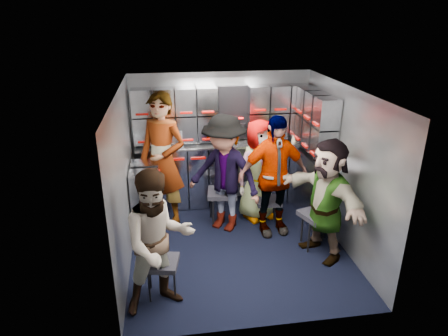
{
  "coord_description": "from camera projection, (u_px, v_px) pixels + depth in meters",
  "views": [
    {
      "loc": [
        -0.86,
        -4.55,
        3.0
      ],
      "look_at": [
        -0.13,
        0.35,
        1.0
      ],
      "focal_mm": 32.0,
      "sensor_mm": 36.0,
      "label": 1
    }
  ],
  "objects": [
    {
      "name": "jump_seat_center",
      "position": [
        256.0,
        188.0,
        6.18
      ],
      "size": [
        0.49,
        0.48,
        0.45
      ],
      "rotation": [
        0.0,
        0.0,
        0.39
      ],
      "color": "black",
      "rests_on": "ground"
    },
    {
      "name": "red_latch_strip",
      "position": [
        225.0,
        157.0,
        6.08
      ],
      "size": [
        2.6,
        0.02,
        0.03
      ],
      "primitive_type": "cube",
      "color": "#AF0904",
      "rests_on": "cart_bank_back"
    },
    {
      "name": "bottle_left",
      "position": [
        181.0,
        138.0,
        6.03
      ],
      "size": [
        0.07,
        0.07,
        0.25
      ],
      "primitive_type": "cylinder",
      "color": "white",
      "rests_on": "counter"
    },
    {
      "name": "jump_seat_mid_right",
      "position": [
        268.0,
        202.0,
        5.79
      ],
      "size": [
        0.37,
        0.36,
        0.42
      ],
      "rotation": [
        0.0,
        0.0,
        -0.06
      ],
      "color": "black",
      "rests_on": "ground"
    },
    {
      "name": "attendant_arc_e",
      "position": [
        326.0,
        199.0,
        4.95
      ],
      "size": [
        0.96,
        1.53,
        1.57
      ],
      "primitive_type": "imported",
      "rotation": [
        0.0,
        0.0,
        -1.2
      ],
      "color": "black",
      "rests_on": "ground"
    },
    {
      "name": "cup_right",
      "position": [
        294.0,
        138.0,
        6.29
      ],
      "size": [
        0.09,
        0.09,
        0.11
      ],
      "primitive_type": "cylinder",
      "color": "beige",
      "rests_on": "counter"
    },
    {
      "name": "wall_left",
      "position": [
        124.0,
        181.0,
        4.83
      ],
      "size": [
        0.04,
        3.0,
        2.1
      ],
      "primitive_type": "cube",
      "color": "gray",
      "rests_on": "ground"
    },
    {
      "name": "counter",
      "position": [
        223.0,
        144.0,
        6.21
      ],
      "size": [
        2.68,
        0.42,
        0.03
      ],
      "primitive_type": "cube",
      "color": "#AEB1B6",
      "rests_on": "cart_bank_back"
    },
    {
      "name": "cup_left",
      "position": [
        157.0,
        144.0,
        5.99
      ],
      "size": [
        0.09,
        0.09,
        0.11
      ],
      "primitive_type": "cylinder",
      "color": "beige",
      "rests_on": "counter"
    },
    {
      "name": "attendant_standing",
      "position": [
        163.0,
        161.0,
        5.66
      ],
      "size": [
        0.85,
        0.77,
        1.95
      ],
      "primitive_type": "imported",
      "rotation": [
        0.0,
        0.0,
        -0.55
      ],
      "color": "black",
      "rests_on": "ground"
    },
    {
      "name": "bottle_mid",
      "position": [
        221.0,
        137.0,
        6.11
      ],
      "size": [
        0.06,
        0.06,
        0.24
      ],
      "primitive_type": "cylinder",
      "color": "white",
      "rests_on": "counter"
    },
    {
      "name": "cart_bank_back",
      "position": [
        223.0,
        175.0,
        6.41
      ],
      "size": [
        2.68,
        0.38,
        0.99
      ],
      "primitive_type": "cube",
      "color": "#9DA1AD",
      "rests_on": "ground"
    },
    {
      "name": "coffee_niche",
      "position": [
        233.0,
        114.0,
        6.18
      ],
      "size": [
        0.46,
        0.16,
        0.84
      ],
      "primitive_type": null,
      "color": "black",
      "rests_on": "wall_back"
    },
    {
      "name": "jump_seat_near_left",
      "position": [
        161.0,
        265.0,
        4.36
      ],
      "size": [
        0.43,
        0.41,
        0.44
      ],
      "rotation": [
        0.0,
        0.0,
        -0.18
      ],
      "color": "black",
      "rests_on": "ground"
    },
    {
      "name": "jump_seat_near_right",
      "position": [
        318.0,
        217.0,
        5.24
      ],
      "size": [
        0.53,
        0.52,
        0.5
      ],
      "rotation": [
        0.0,
        0.0,
        0.34
      ],
      "color": "black",
      "rests_on": "ground"
    },
    {
      "name": "ceiling",
      "position": [
        239.0,
        91.0,
        4.62
      ],
      "size": [
        2.8,
        3.0,
        0.02
      ],
      "primitive_type": "cube",
      "color": "silver",
      "rests_on": "wall_back"
    },
    {
      "name": "locker_bank_back",
      "position": [
        223.0,
        114.0,
        6.09
      ],
      "size": [
        2.68,
        0.28,
        0.82
      ],
      "primitive_type": "cube",
      "color": "#9DA1AD",
      "rests_on": "wall_back"
    },
    {
      "name": "locker_bank_right",
      "position": [
        316.0,
        122.0,
        5.67
      ],
      "size": [
        0.28,
        1.0,
        0.82
      ],
      "primitive_type": "cube",
      "color": "#9DA1AD",
      "rests_on": "wall_right"
    },
    {
      "name": "right_cabinet",
      "position": [
        313.0,
        188.0,
        5.94
      ],
      "size": [
        0.28,
        1.2,
        1.0
      ],
      "primitive_type": "cube",
      "color": "#9DA1AD",
      "rests_on": "ground"
    },
    {
      "name": "cart_bank_left",
      "position": [
        147.0,
        200.0,
        5.58
      ],
      "size": [
        0.38,
        0.76,
        0.99
      ],
      "primitive_type": "cube",
      "color": "#9DA1AD",
      "rests_on": "ground"
    },
    {
      "name": "wall_right",
      "position": [
        343.0,
        168.0,
        5.21
      ],
      "size": [
        0.04,
        3.0,
        2.1
      ],
      "primitive_type": "cube",
      "color": "gray",
      "rests_on": "ground"
    },
    {
      "name": "attendant_arc_c",
      "position": [
        259.0,
        170.0,
        5.88
      ],
      "size": [
        0.87,
        0.71,
        1.53
      ],
      "primitive_type": "imported",
      "rotation": [
        0.0,
        0.0,
        0.33
      ],
      "color": "black",
      "rests_on": "ground"
    },
    {
      "name": "wall_back",
      "position": [
        221.0,
        138.0,
        6.39
      ],
      "size": [
        2.8,
        0.04,
        2.1
      ],
      "primitive_type": "cube",
      "color": "gray",
      "rests_on": "ground"
    },
    {
      "name": "bottle_right",
      "position": [
        267.0,
        134.0,
        6.21
      ],
      "size": [
        0.07,
        0.07,
        0.28
      ],
      "primitive_type": "cylinder",
      "color": "white",
      "rests_on": "counter"
    },
    {
      "name": "attendant_arc_a",
      "position": [
        159.0,
        242.0,
        4.04
      ],
      "size": [
        0.9,
        0.79,
        1.57
      ],
      "primitive_type": "imported",
      "rotation": [
        0.0,
        0.0,
        0.3
      ],
      "color": "black",
      "rests_on": "ground"
    },
    {
      "name": "jump_seat_mid_left",
      "position": [
        222.0,
        194.0,
        5.86
      ],
      "size": [
        0.48,
        0.46,
        0.5
      ],
      "rotation": [
        0.0,
        0.0,
        -0.15
      ],
      "color": "black",
      "rests_on": "ground"
    },
    {
      "name": "attendant_arc_b",
      "position": [
        224.0,
        174.0,
        5.54
      ],
      "size": [
        1.25,
        1.16,
        1.69
      ],
      "primitive_type": "imported",
      "rotation": [
        0.0,
        0.0,
        -0.65
      ],
      "color": "black",
      "rests_on": "ground"
    },
    {
      "name": "attendant_arc_d",
      "position": [
        273.0,
        176.0,
        5.44
      ],
      "size": [
        1.05,
        0.53,
        1.71
      ],
      "primitive_type": "imported",
      "rotation": [
        0.0,
        0.0,
        0.12
      ],
      "color": "black",
      "rests_on": "ground"
    },
    {
      "name": "floor",
      "position": [
        237.0,
        245.0,
        5.41
      ],
      "size": [
        3.0,
        3.0,
        0.0
      ],
      "primitive_type": "plane",
      "color": "black",
      "rests_on": "ground"
    }
  ]
}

